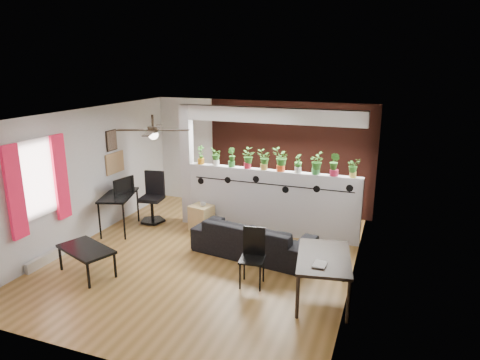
% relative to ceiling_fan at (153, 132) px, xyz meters
% --- Properties ---
extents(room_shell, '(6.30, 7.10, 2.90)m').
position_rel_ceiling_fan_xyz_m(room_shell, '(0.80, 0.30, -1.01)').
color(room_shell, brown).
rests_on(room_shell, ground).
extents(partition_wall, '(3.60, 0.18, 1.35)m').
position_rel_ceiling_fan_xyz_m(partition_wall, '(1.60, 1.80, -1.64)').
color(partition_wall, '#BCBCC1').
rests_on(partition_wall, ground).
extents(ceiling_header, '(3.60, 0.18, 0.30)m').
position_rel_ceiling_fan_xyz_m(ceiling_header, '(1.60, 1.80, 0.14)').
color(ceiling_header, silver).
rests_on(ceiling_header, room_shell).
extents(pier_column, '(0.22, 0.20, 2.60)m').
position_rel_ceiling_fan_xyz_m(pier_column, '(-0.31, 1.80, -1.01)').
color(pier_column, '#BCBCC1').
rests_on(pier_column, ground).
extents(brick_panel, '(3.90, 0.05, 2.60)m').
position_rel_ceiling_fan_xyz_m(brick_panel, '(1.60, 3.27, -1.01)').
color(brick_panel, brown).
rests_on(brick_panel, ground).
extents(vine_decal, '(3.31, 0.01, 0.30)m').
position_rel_ceiling_fan_xyz_m(vine_decal, '(1.60, 1.70, -1.23)').
color(vine_decal, black).
rests_on(vine_decal, partition_wall).
extents(window_assembly, '(0.09, 1.30, 1.55)m').
position_rel_ceiling_fan_xyz_m(window_assembly, '(-1.76, -0.90, -0.81)').
color(window_assembly, white).
rests_on(window_assembly, room_shell).
extents(baseboard_heater, '(0.08, 1.00, 0.18)m').
position_rel_ceiling_fan_xyz_m(baseboard_heater, '(-1.74, -0.90, -2.22)').
color(baseboard_heater, beige).
rests_on(baseboard_heater, ground).
extents(corkboard, '(0.03, 0.60, 0.45)m').
position_rel_ceiling_fan_xyz_m(corkboard, '(-1.78, 1.25, -0.96)').
color(corkboard, '#9E764C').
rests_on(corkboard, room_shell).
extents(framed_art, '(0.03, 0.34, 0.44)m').
position_rel_ceiling_fan_xyz_m(framed_art, '(-1.78, 1.20, -0.46)').
color(framed_art, '#8C7259').
rests_on(framed_art, room_shell).
extents(ceiling_fan, '(1.19, 1.19, 0.43)m').
position_rel_ceiling_fan_xyz_m(ceiling_fan, '(0.00, 0.00, 0.00)').
color(ceiling_fan, black).
rests_on(ceiling_fan, room_shell).
extents(potted_plant_0, '(0.20, 0.16, 0.40)m').
position_rel_ceiling_fan_xyz_m(potted_plant_0, '(0.02, 1.80, -0.75)').
color(potted_plant_0, orange).
rests_on(potted_plant_0, partition_wall).
extents(potted_plant_1, '(0.21, 0.23, 0.38)m').
position_rel_ceiling_fan_xyz_m(potted_plant_1, '(0.37, 1.80, -0.76)').
color(potted_plant_1, white).
rests_on(potted_plant_1, partition_wall).
extents(potted_plant_2, '(0.25, 0.23, 0.40)m').
position_rel_ceiling_fan_xyz_m(potted_plant_2, '(0.72, 1.80, -0.75)').
color(potted_plant_2, green).
rests_on(potted_plant_2, partition_wall).
extents(potted_plant_3, '(0.26, 0.24, 0.42)m').
position_rel_ceiling_fan_xyz_m(potted_plant_3, '(1.07, 1.80, -0.74)').
color(potted_plant_3, red).
rests_on(potted_plant_3, partition_wall).
extents(potted_plant_4, '(0.26, 0.24, 0.40)m').
position_rel_ceiling_fan_xyz_m(potted_plant_4, '(1.42, 1.80, -0.75)').
color(potted_plant_4, gold).
rests_on(potted_plant_4, partition_wall).
extents(potted_plant_5, '(0.31, 0.31, 0.46)m').
position_rel_ceiling_fan_xyz_m(potted_plant_5, '(1.78, 1.80, -0.72)').
color(potted_plant_5, '#DF4A1A').
rests_on(potted_plant_5, partition_wall).
extents(potted_plant_6, '(0.22, 0.23, 0.37)m').
position_rel_ceiling_fan_xyz_m(potted_plant_6, '(2.13, 1.80, -0.77)').
color(potted_plant_6, silver).
rests_on(potted_plant_6, partition_wall).
extents(potted_plant_7, '(0.24, 0.27, 0.43)m').
position_rel_ceiling_fan_xyz_m(potted_plant_7, '(2.48, 1.80, -0.74)').
color(potted_plant_7, '#31863A').
rests_on(potted_plant_7, partition_wall).
extents(potted_plant_8, '(0.30, 0.28, 0.45)m').
position_rel_ceiling_fan_xyz_m(potted_plant_8, '(2.83, 1.80, -0.72)').
color(potted_plant_8, '#B31C3E').
rests_on(potted_plant_8, partition_wall).
extents(potted_plant_9, '(0.23, 0.23, 0.37)m').
position_rel_ceiling_fan_xyz_m(potted_plant_9, '(3.18, 1.80, -0.76)').
color(potted_plant_9, '#DBC24D').
rests_on(potted_plant_9, partition_wall).
extents(sofa, '(2.21, 1.13, 0.62)m').
position_rel_ceiling_fan_xyz_m(sofa, '(1.59, 0.68, -2.00)').
color(sofa, black).
rests_on(sofa, ground).
extents(cube_shelf, '(0.51, 0.47, 0.54)m').
position_rel_ceiling_fan_xyz_m(cube_shelf, '(0.16, 1.46, -2.05)').
color(cube_shelf, tan).
rests_on(cube_shelf, ground).
extents(cup, '(0.15, 0.15, 0.09)m').
position_rel_ceiling_fan_xyz_m(cup, '(0.21, 1.46, -1.73)').
color(cup, gray).
rests_on(cup, cube_shelf).
extents(computer_desk, '(0.88, 1.22, 0.79)m').
position_rel_ceiling_fan_xyz_m(computer_desk, '(-1.45, 0.85, -1.60)').
color(computer_desk, black).
rests_on(computer_desk, ground).
extents(monitor, '(0.32, 0.11, 0.18)m').
position_rel_ceiling_fan_xyz_m(monitor, '(-1.45, 1.00, -1.43)').
color(monitor, black).
rests_on(monitor, computer_desk).
extents(office_chair, '(0.58, 0.58, 1.11)m').
position_rel_ceiling_fan_xyz_m(office_chair, '(-1.05, 1.53, -1.82)').
color(office_chair, black).
rests_on(office_chair, ground).
extents(dining_table, '(0.97, 1.37, 0.69)m').
position_rel_ceiling_fan_xyz_m(dining_table, '(3.05, -0.41, -1.70)').
color(dining_table, black).
rests_on(dining_table, ground).
extents(book, '(0.19, 0.25, 0.02)m').
position_rel_ceiling_fan_xyz_m(book, '(2.95, -0.71, -1.61)').
color(book, gray).
rests_on(book, dining_table).
extents(folding_chair, '(0.43, 0.43, 0.93)m').
position_rel_ceiling_fan_xyz_m(folding_chair, '(1.92, -0.32, -1.76)').
color(folding_chair, black).
rests_on(folding_chair, ground).
extents(coffee_table, '(1.14, 0.89, 0.47)m').
position_rel_ceiling_fan_xyz_m(coffee_table, '(-0.79, -1.00, -1.90)').
color(coffee_table, black).
rests_on(coffee_table, ground).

